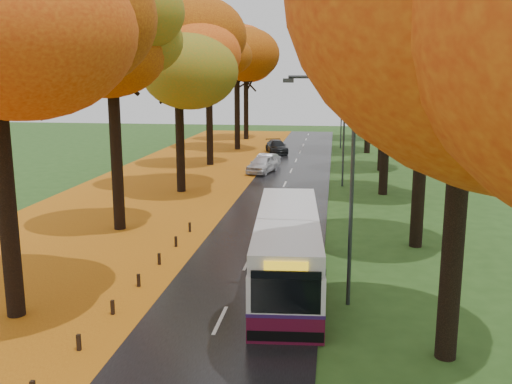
% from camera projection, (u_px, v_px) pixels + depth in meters
% --- Properties ---
extents(road, '(6.50, 90.00, 0.04)m').
position_uv_depth(road, '(278.00, 199.00, 37.21)').
color(road, black).
rests_on(road, ground).
extents(centre_line, '(0.12, 90.00, 0.01)m').
position_uv_depth(centre_line, '(278.00, 198.00, 37.21)').
color(centre_line, silver).
rests_on(centre_line, road).
extents(leaf_verge, '(12.00, 90.00, 0.02)m').
position_uv_depth(leaf_verge, '(145.00, 195.00, 38.43)').
color(leaf_verge, '#94410D').
rests_on(leaf_verge, ground).
extents(leaf_drift, '(0.90, 90.00, 0.01)m').
position_uv_depth(leaf_drift, '(232.00, 197.00, 37.62)').
color(leaf_drift, orange).
rests_on(leaf_drift, road).
extents(trees_left, '(9.20, 74.00, 13.88)m').
position_uv_depth(trees_left, '(176.00, 51.00, 38.26)').
color(trees_left, black).
rests_on(trees_left, ground).
extents(trees_right, '(9.30, 74.20, 13.96)m').
position_uv_depth(trees_right, '(395.00, 47.00, 36.14)').
color(trees_right, black).
rests_on(trees_right, ground).
extents(bollard_row, '(0.11, 23.51, 0.52)m').
position_uv_depth(bollard_row, '(97.00, 324.00, 17.97)').
color(bollard_row, black).
rests_on(bollard_row, ground).
extents(streetlamp_near, '(2.45, 0.18, 8.00)m').
position_uv_depth(streetlamp_near, '(345.00, 173.00, 19.24)').
color(streetlamp_near, '#333538').
rests_on(streetlamp_near, ground).
extents(streetlamp_mid, '(2.45, 0.18, 8.00)m').
position_uv_depth(streetlamp_mid, '(341.00, 121.00, 40.58)').
color(streetlamp_mid, '#333538').
rests_on(streetlamp_mid, ground).
extents(streetlamp_far, '(2.45, 0.18, 8.00)m').
position_uv_depth(streetlamp_far, '(339.00, 105.00, 61.92)').
color(streetlamp_far, '#333538').
rests_on(streetlamp_far, ground).
extents(bus, '(3.14, 10.53, 2.73)m').
position_uv_depth(bus, '(287.00, 248.00, 21.81)').
color(bus, '#510C23').
rests_on(bus, road).
extents(car_white, '(2.56, 4.44, 1.42)m').
position_uv_depth(car_white, '(262.00, 164.00, 46.86)').
color(car_white, silver).
rests_on(car_white, road).
extents(car_silver, '(2.25, 4.08, 1.27)m').
position_uv_depth(car_silver, '(266.00, 162.00, 48.68)').
color(car_silver, '#A9ABB1').
rests_on(car_silver, road).
extents(car_dark, '(3.00, 4.83, 1.31)m').
position_uv_depth(car_dark, '(277.00, 147.00, 58.58)').
color(car_dark, black).
rests_on(car_dark, road).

